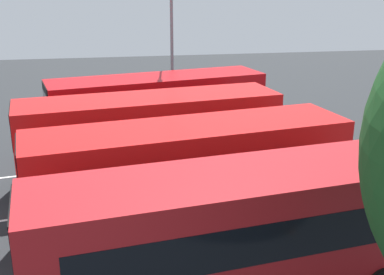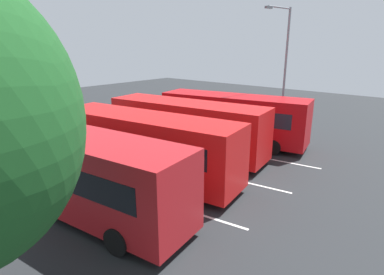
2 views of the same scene
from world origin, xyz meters
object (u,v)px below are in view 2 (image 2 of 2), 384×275
bus_center_left (186,126)px  pedestrian (56,141)px  bus_center_right (145,145)px  bus_far_right (79,171)px  bus_far_left (232,117)px  street_lamp (284,64)px

bus_center_left → pedestrian: size_ratio=5.79×
bus_center_right → bus_far_right: bearing=88.6°
pedestrian → bus_center_left: bearing=-12.7°
bus_far_left → pedestrian: size_ratio=5.82×
street_lamp → bus_center_right: bearing=2.8°
bus_far_right → pedestrian: (6.54, -2.37, -0.72)m
bus_center_right → street_lamp: street_lamp is taller
bus_far_right → pedestrian: bus_far_right is taller
bus_far_left → bus_center_right: (-0.11, 7.50, 0.00)m
bus_center_left → bus_far_right: 7.56m
bus_far_right → bus_center_left: bearing=-88.0°
bus_far_left → street_lamp: size_ratio=1.13×
bus_center_left → bus_far_left: bearing=-108.4°
bus_center_left → bus_far_right: (-1.27, 7.45, 0.00)m
bus_far_left → bus_far_right: bearing=81.4°
bus_far_right → bus_far_left: bearing=-94.6°
bus_far_right → pedestrian: size_ratio=5.79×
bus_far_left → street_lamp: 5.44m
bus_far_right → pedestrian: bearing=-27.5°
bus_far_right → bus_center_right: bearing=-90.2°
bus_center_left → bus_far_right: same height
bus_center_left → bus_center_right: bearing=93.5°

